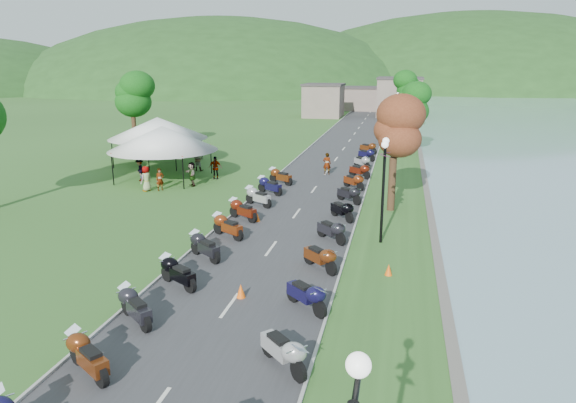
# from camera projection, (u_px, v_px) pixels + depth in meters

# --- Properties ---
(road) EXTENTS (7.00, 120.00, 0.02)m
(road) POSITION_uv_depth(u_px,v_px,m) (336.00, 159.00, 46.77)
(road) COLOR #39393C
(road) RESTS_ON ground
(hills_backdrop) EXTENTS (360.00, 120.00, 76.00)m
(hills_backdrop) POSITION_uv_depth(u_px,v_px,m) (389.00, 86.00, 197.59)
(hills_backdrop) COLOR #285621
(hills_backdrop) RESTS_ON ground
(far_building) EXTENTS (18.00, 16.00, 5.00)m
(far_building) POSITION_uv_depth(u_px,v_px,m) (358.00, 99.00, 88.96)
(far_building) COLOR gray
(far_building) RESTS_ON ground
(moto_row_left) EXTENTS (2.60, 38.46, 1.10)m
(moto_row_left) POSITION_uv_depth(u_px,v_px,m) (176.00, 274.00, 19.91)
(moto_row_left) COLOR #331411
(moto_row_left) RESTS_ON ground
(moto_row_right) EXTENTS (2.60, 46.92, 1.10)m
(moto_row_right) POSITION_uv_depth(u_px,v_px,m) (342.00, 210.00, 28.57)
(moto_row_right) COLOR #331411
(moto_row_right) RESTS_ON ground
(vendor_tent_main) EXTENTS (5.39, 5.39, 4.00)m
(vendor_tent_main) POSITION_uv_depth(u_px,v_px,m) (164.00, 153.00, 38.25)
(vendor_tent_main) COLOR white
(vendor_tent_main) RESTS_ON ground
(vendor_tent_side) EXTENTS (5.63, 5.63, 4.00)m
(vendor_tent_side) POSITION_uv_depth(u_px,v_px,m) (159.00, 140.00, 44.35)
(vendor_tent_side) COLOR white
(vendor_tent_side) RESTS_ON ground
(tree_lakeside) EXTENTS (2.61, 2.61, 7.26)m
(tree_lakeside) POSITION_uv_depth(u_px,v_px,m) (394.00, 150.00, 29.56)
(tree_lakeside) COLOR #166115
(tree_lakeside) RESTS_ON ground
(pedestrian_a) EXTENTS (0.68, 0.69, 1.54)m
(pedestrian_a) POSITION_uv_depth(u_px,v_px,m) (161.00, 190.00, 35.26)
(pedestrian_a) COLOR slate
(pedestrian_a) RESTS_ON ground
(pedestrian_b) EXTENTS (1.03, 0.69, 1.95)m
(pedestrian_b) POSITION_uv_depth(u_px,v_px,m) (198.00, 170.00, 41.83)
(pedestrian_b) COLOR slate
(pedestrian_b) RESTS_ON ground
(pedestrian_c) EXTENTS (1.02, 1.14, 1.69)m
(pedestrian_c) POSITION_uv_depth(u_px,v_px,m) (140.00, 181.00, 38.13)
(pedestrian_c) COLOR slate
(pedestrian_c) RESTS_ON ground
(traffic_cone_near) EXTENTS (0.35, 0.35, 0.55)m
(traffic_cone_near) POSITION_uv_depth(u_px,v_px,m) (241.00, 291.00, 19.04)
(traffic_cone_near) COLOR #F2590C
(traffic_cone_near) RESTS_ON ground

